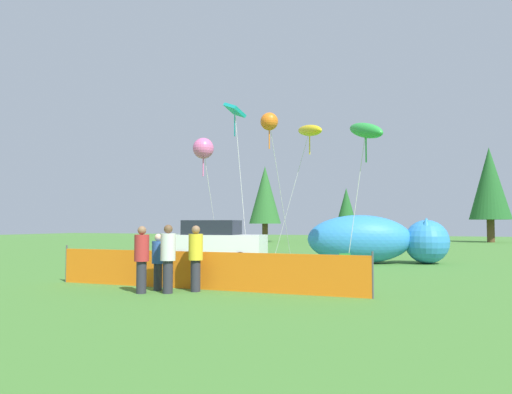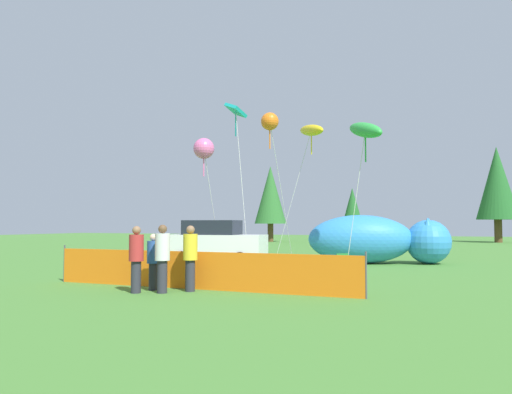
# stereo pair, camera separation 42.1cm
# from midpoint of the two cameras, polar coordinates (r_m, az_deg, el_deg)

# --- Properties ---
(ground_plane) EXTENTS (120.00, 120.00, 0.00)m
(ground_plane) POSITION_cam_midpoint_polar(r_m,az_deg,el_deg) (18.65, -3.26, -8.82)
(ground_plane) COLOR #477F33
(parked_car) EXTENTS (4.56, 2.26, 2.02)m
(parked_car) POSITION_cam_midpoint_polar(r_m,az_deg,el_deg) (22.77, -5.19, -5.23)
(parked_car) COLOR white
(parked_car) RESTS_ON ground
(folding_chair) EXTENTS (0.65, 0.65, 0.84)m
(folding_chair) POSITION_cam_midpoint_polar(r_m,az_deg,el_deg) (17.60, 9.62, -7.50)
(folding_chair) COLOR #267F33
(folding_chair) RESTS_ON ground
(inflatable_cat) EXTENTS (6.65, 3.79, 2.27)m
(inflatable_cat) POSITION_cam_midpoint_polar(r_m,az_deg,el_deg) (24.08, 12.92, -4.93)
(inflatable_cat) COLOR #338CD8
(inflatable_cat) RESTS_ON ground
(safety_fence) EXTENTS (9.73, 0.05, 1.18)m
(safety_fence) POSITION_cam_midpoint_polar(r_m,az_deg,el_deg) (14.51, -7.16, -8.33)
(safety_fence) COLOR orange
(safety_fence) RESTS_ON ground
(spectator_in_black_shirt) EXTENTS (0.40, 0.40, 1.85)m
(spectator_in_black_shirt) POSITION_cam_midpoint_polar(r_m,az_deg,el_deg) (13.81, -10.90, -6.61)
(spectator_in_black_shirt) COLOR #2D2D38
(spectator_in_black_shirt) RESTS_ON ground
(spectator_in_red_shirt) EXTENTS (0.39, 0.39, 1.81)m
(spectator_in_red_shirt) POSITION_cam_midpoint_polar(r_m,az_deg,el_deg) (13.95, -13.79, -6.62)
(spectator_in_red_shirt) COLOR #2D2D38
(spectator_in_red_shirt) RESTS_ON ground
(spectator_in_blue_shirt) EXTENTS (0.40, 0.40, 1.83)m
(spectator_in_blue_shirt) POSITION_cam_midpoint_polar(r_m,az_deg,el_deg) (14.03, -7.77, -6.63)
(spectator_in_blue_shirt) COLOR #2D2D38
(spectator_in_blue_shirt) RESTS_ON ground
(spectator_in_white_shirt) EXTENTS (0.35, 0.35, 1.59)m
(spectator_in_white_shirt) POSITION_cam_midpoint_polar(r_m,az_deg,el_deg) (14.46, -11.96, -7.00)
(spectator_in_white_shirt) COLOR #2D2D38
(spectator_in_white_shirt) RESTS_ON ground
(kite_green_fish) EXTENTS (2.03, 1.95, 6.24)m
(kite_green_fish) POSITION_cam_midpoint_polar(r_m,az_deg,el_deg) (20.77, 11.87, 7.41)
(kite_green_fish) COLOR silver
(kite_green_fish) RESTS_ON ground
(kite_orange_flower) EXTENTS (0.84, 3.24, 7.10)m
(kite_orange_flower) POSITION_cam_midpoint_polar(r_m,az_deg,el_deg) (23.76, 1.02, 8.55)
(kite_orange_flower) COLOR silver
(kite_orange_flower) RESTS_ON ground
(kite_yellow_hero) EXTENTS (3.10, 2.84, 7.45)m
(kite_yellow_hero) POSITION_cam_midpoint_polar(r_m,az_deg,el_deg) (27.07, 5.69, 7.55)
(kite_yellow_hero) COLOR silver
(kite_yellow_hero) RESTS_ON ground
(kite_teal_diamond) EXTENTS (1.63, 1.53, 7.87)m
(kite_teal_diamond) POSITION_cam_midpoint_polar(r_m,az_deg,el_deg) (25.00, -2.91, 9.58)
(kite_teal_diamond) COLOR silver
(kite_teal_diamond) RESTS_ON ground
(kite_pink_octopus) EXTENTS (0.97, 2.00, 5.85)m
(kite_pink_octopus) POSITION_cam_midpoint_polar(r_m,az_deg,el_deg) (23.37, -6.56, 5.51)
(kite_pink_octopus) COLOR silver
(kite_pink_octopus) RESTS_ON ground
(horizon_tree_east) EXTENTS (3.24, 3.24, 7.73)m
(horizon_tree_east) POSITION_cam_midpoint_polar(r_m,az_deg,el_deg) (50.93, 0.80, 0.21)
(horizon_tree_east) COLOR brown
(horizon_tree_east) RESTS_ON ground
(horizon_tree_west) EXTENTS (3.95, 3.95, 9.42)m
(horizon_tree_west) POSITION_cam_midpoint_polar(r_m,az_deg,el_deg) (54.38, 24.94, 1.39)
(horizon_tree_west) COLOR brown
(horizon_tree_west) RESTS_ON ground
(horizon_tree_mid) EXTENTS (2.42, 2.42, 5.78)m
(horizon_tree_mid) POSITION_cam_midpoint_polar(r_m,az_deg,el_deg) (55.98, 10.07, -1.26)
(horizon_tree_mid) COLOR brown
(horizon_tree_mid) RESTS_ON ground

